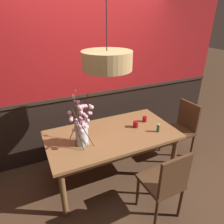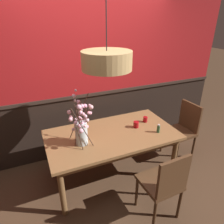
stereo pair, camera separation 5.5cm
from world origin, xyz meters
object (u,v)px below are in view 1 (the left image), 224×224
chair_far_side_right (106,115)px  condiment_bottle (158,128)px  chair_far_side_left (77,123)px  vase_with_blossoms (82,129)px  chair_head_east_end (182,127)px  candle_holder_nearer_edge (136,124)px  pendant_lamp (107,61)px  chair_near_side_right (165,182)px  dining_table (112,138)px  candle_holder_nearer_center (145,119)px

chair_far_side_right → condiment_bottle: (0.30, -1.14, 0.26)m
chair_far_side_left → vase_with_blossoms: 1.06m
chair_head_east_end → condiment_bottle: size_ratio=7.63×
vase_with_blossoms → chair_head_east_end: bearing=3.0°
chair_far_side_left → vase_with_blossoms: bearing=-101.0°
chair_head_east_end → chair_far_side_left: (-1.56, 0.86, -0.01)m
chair_head_east_end → vase_with_blossoms: (-1.74, -0.09, 0.43)m
chair_far_side_right → candle_holder_nearer_edge: 0.94m
condiment_bottle → pendant_lamp: size_ratio=0.10×
chair_far_side_left → condiment_bottle: (0.86, -1.11, 0.28)m
chair_near_side_right → chair_far_side_right: (0.05, 1.80, 0.00)m
chair_far_side_left → condiment_bottle: bearing=-52.2°
pendant_lamp → vase_with_blossoms: bearing=-178.7°
pendant_lamp → dining_table: bearing=32.0°
chair_head_east_end → chair_near_side_right: (-1.05, -0.90, 0.01)m
chair_far_side_left → vase_with_blossoms: (-0.18, -0.95, 0.44)m
candle_holder_nearer_edge → pendant_lamp: pendant_lamp is taller
dining_table → vase_with_blossoms: size_ratio=2.80×
pendant_lamp → chair_far_side_right: bearing=68.3°
vase_with_blossoms → candle_holder_nearer_center: vase_with_blossoms is taller
candle_holder_nearer_edge → chair_near_side_right: bearing=-98.8°
dining_table → chair_far_side_left: (-0.26, 0.88, -0.14)m
chair_far_side_left → pendant_lamp: (0.17, -0.94, 1.23)m
chair_head_east_end → vase_with_blossoms: 1.80m
condiment_bottle → chair_near_side_right: bearing=-118.4°
chair_near_side_right → chair_far_side_left: (-0.50, 1.76, -0.02)m
chair_head_east_end → candle_holder_nearer_center: bearing=173.3°
vase_with_blossoms → candle_holder_nearer_edge: bearing=5.8°
dining_table → candle_holder_nearer_center: bearing=10.4°
dining_table → vase_with_blossoms: (-0.44, -0.06, 0.30)m
chair_near_side_right → candle_holder_nearer_edge: size_ratio=10.28×
chair_head_east_end → candle_holder_nearer_edge: bearing=-179.6°
chair_far_side_right → condiment_bottle: chair_far_side_right is taller
chair_near_side_right → dining_table: bearing=105.9°
chair_head_east_end → condiment_bottle: bearing=-160.4°
candle_holder_nearer_center → pendant_lamp: 1.20m
dining_table → chair_far_side_left: 0.93m
vase_with_blossoms → candle_holder_nearer_center: size_ratio=7.55×
chair_head_east_end → candle_holder_nearer_center: chair_head_east_end is taller
candle_holder_nearer_edge → pendant_lamp: bearing=-171.0°
vase_with_blossoms → chair_far_side_right: bearing=53.1°
chair_near_side_right → chair_far_side_right: bearing=88.4°
condiment_bottle → dining_table: bearing=159.7°
chair_far_side_right → candle_holder_nearer_center: bearing=-69.9°
chair_head_east_end → chair_near_side_right: chair_near_side_right is taller
chair_head_east_end → chair_near_side_right: bearing=-139.4°
chair_far_side_right → chair_far_side_left: bearing=-176.1°
chair_far_side_left → candle_holder_nearer_center: (0.85, -0.77, 0.26)m
candle_holder_nearer_edge → pendant_lamp: 1.08m
chair_head_east_end → pendant_lamp: size_ratio=0.76×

